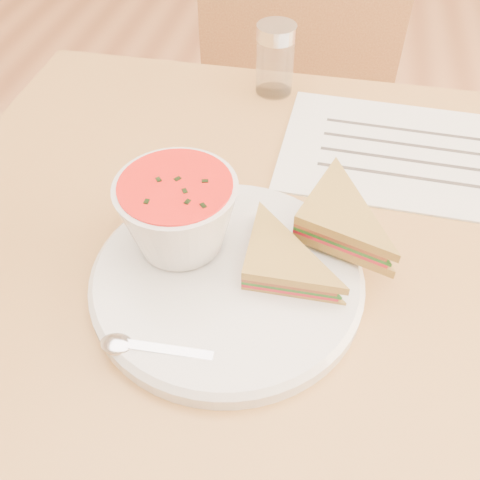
% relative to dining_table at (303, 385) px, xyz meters
% --- Properties ---
extents(floor, '(5.00, 6.00, 0.01)m').
position_rel_dining_table_xyz_m(floor, '(0.00, 0.00, -0.38)').
color(floor, '#955836').
rests_on(floor, ground).
extents(dining_table, '(1.00, 0.70, 0.75)m').
position_rel_dining_table_xyz_m(dining_table, '(0.00, 0.00, 0.00)').
color(dining_table, '#A06031').
rests_on(dining_table, floor).
extents(chair_far, '(0.50, 0.50, 0.98)m').
position_rel_dining_table_xyz_m(chair_far, '(-0.08, 0.47, 0.12)').
color(chair_far, brown).
rests_on(chair_far, floor).
extents(plate, '(0.30, 0.30, 0.02)m').
position_rel_dining_table_xyz_m(plate, '(-0.10, -0.10, 0.38)').
color(plate, silver).
rests_on(plate, dining_table).
extents(soup_bowl, '(0.15, 0.15, 0.09)m').
position_rel_dining_table_xyz_m(soup_bowl, '(-0.16, -0.07, 0.43)').
color(soup_bowl, silver).
rests_on(soup_bowl, plate).
extents(sandwich_half_a, '(0.11, 0.11, 0.03)m').
position_rel_dining_table_xyz_m(sandwich_half_a, '(-0.08, -0.12, 0.41)').
color(sandwich_half_a, '#A4813A').
rests_on(sandwich_half_a, plate).
extents(sandwich_half_b, '(0.14, 0.14, 0.04)m').
position_rel_dining_table_xyz_m(sandwich_half_b, '(-0.04, -0.05, 0.42)').
color(sandwich_half_b, '#A4813A').
rests_on(sandwich_half_b, plate).
extents(spoon, '(0.16, 0.04, 0.01)m').
position_rel_dining_table_xyz_m(spoon, '(-0.14, -0.21, 0.40)').
color(spoon, silver).
rests_on(spoon, plate).
extents(paper_menu, '(0.33, 0.25, 0.00)m').
position_rel_dining_table_xyz_m(paper_menu, '(0.08, 0.17, 0.38)').
color(paper_menu, silver).
rests_on(paper_menu, dining_table).
extents(condiment_shaker, '(0.08, 0.08, 0.11)m').
position_rel_dining_table_xyz_m(condiment_shaker, '(-0.11, 0.29, 0.43)').
color(condiment_shaker, silver).
rests_on(condiment_shaker, dining_table).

